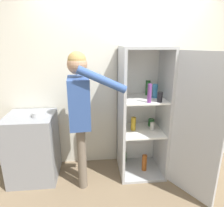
{
  "coord_description": "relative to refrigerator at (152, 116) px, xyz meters",
  "views": [
    {
      "loc": [
        -0.44,
        -1.9,
        1.84
      ],
      "look_at": [
        -0.18,
        0.63,
        1.06
      ],
      "focal_mm": 32.0,
      "sensor_mm": 36.0,
      "label": 1
    }
  ],
  "objects": [
    {
      "name": "counter",
      "position": [
        -1.63,
        0.09,
        -0.43
      ],
      "size": [
        0.63,
        0.59,
        0.93
      ],
      "color": "gray",
      "rests_on": "ground_plane"
    },
    {
      "name": "wall_back",
      "position": [
        -0.35,
        0.43,
        0.38
      ],
      "size": [
        7.0,
        0.06,
        2.55
      ],
      "color": "silver",
      "rests_on": "ground_plane"
    },
    {
      "name": "refrigerator",
      "position": [
        0.0,
        0.0,
        0.0
      ],
      "size": [
        0.98,
        1.15,
        1.8
      ],
      "color": "#B7BABC",
      "rests_on": "ground_plane"
    },
    {
      "name": "bowl",
      "position": [
        -1.48,
        0.04,
        0.07
      ],
      "size": [
        0.18,
        0.18,
        0.07
      ],
      "color": "white",
      "rests_on": "counter"
    },
    {
      "name": "ground_plane",
      "position": [
        -0.35,
        -0.55,
        -0.89
      ],
      "size": [
        12.0,
        12.0,
        0.0
      ],
      "primitive_type": "plane",
      "color": "#7A664C"
    },
    {
      "name": "person",
      "position": [
        -0.95,
        -0.11,
        0.22
      ],
      "size": [
        0.69,
        0.58,
        1.75
      ],
      "color": "#726656",
      "rests_on": "ground_plane"
    }
  ]
}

